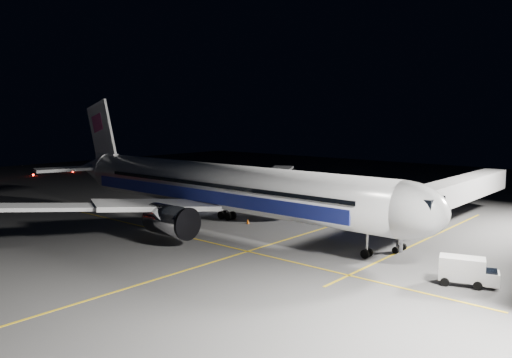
{
  "coord_description": "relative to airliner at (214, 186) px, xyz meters",
  "views": [
    {
      "loc": [
        43.7,
        -43.6,
        13.99
      ],
      "look_at": [
        2.38,
        4.13,
        6.0
      ],
      "focal_mm": 35.0,
      "sensor_mm": 36.0,
      "label": 1
    }
  ],
  "objects": [
    {
      "name": "ground",
      "position": [
        1.08,
        0.0,
        -5.16
      ],
      "size": [
        200.0,
        200.0,
        0.0
      ],
      "primitive_type": "plane",
      "color": "#4C4C4F",
      "rests_on": "ground"
    },
    {
      "name": "guide_line_main",
      "position": [
        11.08,
        0.0,
        -5.16
      ],
      "size": [
        0.25,
        80.0,
        0.01
      ],
      "primitive_type": "cube",
      "color": "gold",
      "rests_on": "ground"
    },
    {
      "name": "guide_line_cross",
      "position": [
        1.08,
        -6.0,
        -5.16
      ],
      "size": [
        70.0,
        0.25,
        0.01
      ],
      "primitive_type": "cube",
      "color": "gold",
      "rests_on": "ground"
    },
    {
      "name": "guide_line_side",
      "position": [
        23.08,
        10.0,
        -5.16
      ],
      "size": [
        0.25,
        40.0,
        0.01
      ],
      "primitive_type": "cube",
      "color": "gold",
      "rests_on": "ground"
    },
    {
      "name": "airliner",
      "position": [
        0.0,
        0.0,
        0.0
      ],
      "size": [
        61.48,
        54.22,
        16.64
      ],
      "color": "silver",
      "rests_on": "ground"
    },
    {
      "name": "jet_bridge",
      "position": [
        23.08,
        18.06,
        -0.58
      ],
      "size": [
        3.6,
        34.4,
        6.3
      ],
      "color": "#B2B2B7",
      "rests_on": "ground"
    },
    {
      "name": "service_truck",
      "position": [
        31.85,
        -1.87,
        -3.9
      ],
      "size": [
        4.95,
        3.17,
        2.36
      ],
      "rotation": [
        0.0,
        0.0,
        0.31
      ],
      "color": "silver",
      "rests_on": "ground"
    },
    {
      "name": "baggage_tug",
      "position": [
        -6.98,
        11.85,
        -4.25
      ],
      "size": [
        3.16,
        2.75,
        1.99
      ],
      "rotation": [
        0.0,
        0.0,
        -0.24
      ],
      "color": "black",
      "rests_on": "ground"
    },
    {
      "name": "safety_cone_a",
      "position": [
        2.15,
        4.0,
        -4.85
      ],
      "size": [
        0.41,
        0.41,
        0.62
      ],
      "primitive_type": "cone",
      "color": "#FF670A",
      "rests_on": "ground"
    },
    {
      "name": "safety_cone_b",
      "position": [
        7.08,
        14.0,
        -4.83
      ],
      "size": [
        0.45,
        0.45,
        0.67
      ],
      "primitive_type": "cone",
      "color": "#FF670A",
      "rests_on": "ground"
    },
    {
      "name": "safety_cone_c",
      "position": [
        -6.92,
        11.54,
        -4.9
      ],
      "size": [
        0.36,
        0.36,
        0.53
      ],
      "primitive_type": "cone",
      "color": "#FF670A",
      "rests_on": "ground"
    }
  ]
}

